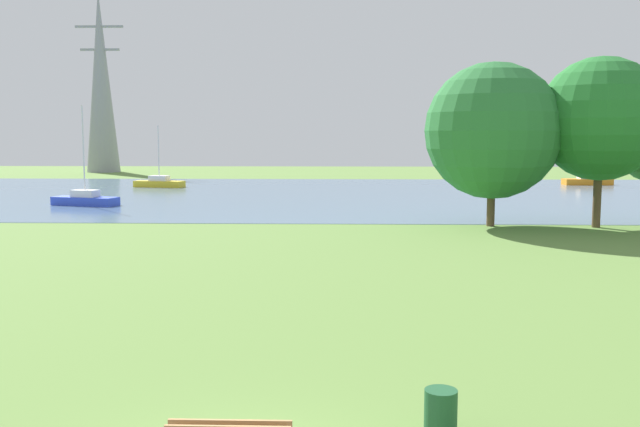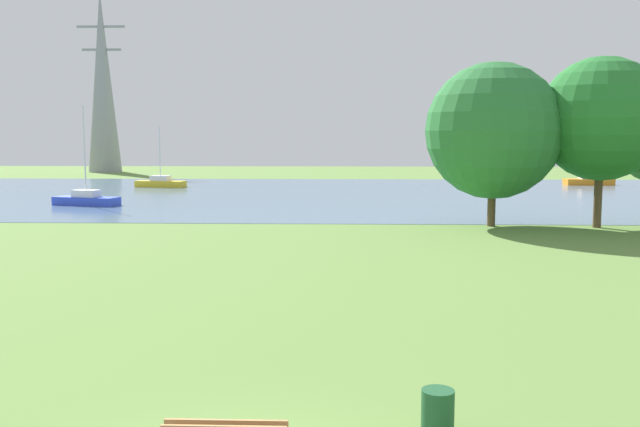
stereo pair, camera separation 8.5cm
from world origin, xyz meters
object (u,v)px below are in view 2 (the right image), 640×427
(sailboat_blue, at_px, (86,199))
(sailboat_orange, at_px, (589,181))
(tree_west_near, at_px, (494,131))
(tree_west_far, at_px, (601,119))
(electricity_pylon, at_px, (103,82))
(litter_bin, at_px, (438,413))
(sailboat_yellow, at_px, (161,183))

(sailboat_blue, bearing_deg, sailboat_orange, 26.92)
(sailboat_blue, height_order, tree_west_near, tree_west_near)
(sailboat_blue, height_order, tree_west_far, tree_west_far)
(sailboat_orange, relative_size, electricity_pylon, 0.25)
(electricity_pylon, bearing_deg, litter_bin, -67.68)
(tree_west_far, xyz_separation_m, electricity_pylon, (-46.26, 55.60, 6.16))
(sailboat_blue, relative_size, tree_west_far, 0.77)
(sailboat_blue, height_order, electricity_pylon, electricity_pylon)
(litter_bin, xyz_separation_m, sailboat_blue, (-20.09, 38.08, 0.06))
(tree_west_near, bearing_deg, electricity_pylon, 126.30)
(sailboat_orange, xyz_separation_m, tree_west_far, (-10.73, -32.73, 5.45))
(electricity_pylon, bearing_deg, sailboat_blue, -72.73)
(litter_bin, xyz_separation_m, electricity_pylon, (-34.00, 82.83, 11.66))
(tree_west_far, bearing_deg, sailboat_orange, 71.85)
(electricity_pylon, bearing_deg, sailboat_yellow, -61.66)
(sailboat_yellow, height_order, electricity_pylon, electricity_pylon)
(litter_bin, xyz_separation_m, sailboat_orange, (22.99, 59.96, 0.05))
(tree_west_near, bearing_deg, litter_bin, -103.41)
(sailboat_orange, relative_size, tree_west_far, 0.66)
(sailboat_yellow, xyz_separation_m, tree_west_far, (31.57, -28.37, 5.45))
(sailboat_blue, distance_m, tree_west_far, 34.56)
(electricity_pylon, bearing_deg, tree_west_near, -53.70)
(sailboat_yellow, relative_size, sailboat_blue, 0.83)
(sailboat_yellow, distance_m, sailboat_blue, 17.53)
(litter_bin, bearing_deg, electricity_pylon, 112.32)
(litter_bin, bearing_deg, tree_west_near, 76.59)
(sailboat_yellow, distance_m, tree_west_far, 42.80)
(sailboat_yellow, relative_size, tree_west_far, 0.64)
(litter_bin, relative_size, sailboat_yellow, 0.14)
(sailboat_orange, distance_m, tree_west_near, 36.61)
(litter_bin, xyz_separation_m, tree_west_far, (12.26, 27.23, 5.50))
(litter_bin, height_order, sailboat_yellow, sailboat_yellow)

